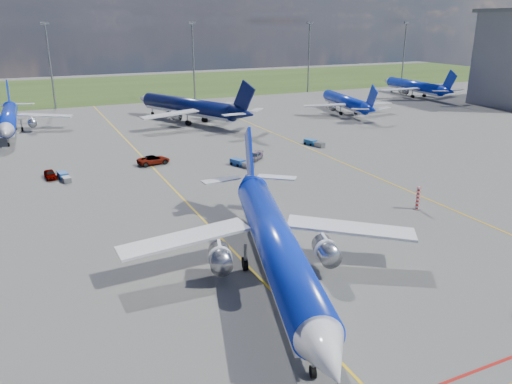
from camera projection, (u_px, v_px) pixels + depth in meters
name	position (u px, v px, depth m)	size (l,w,h in m)	color
ground	(260.00, 279.00, 46.56)	(400.00, 400.00, 0.00)	#51514E
grass_strip	(77.00, 89.00, 175.21)	(400.00, 80.00, 0.01)	#2D4719
taxiway_lines	(177.00, 191.00, 70.39)	(60.25, 160.00, 0.02)	gold
floodlight_masts	(126.00, 59.00, 140.81)	(202.20, 0.50, 22.70)	slate
warning_post	(418.00, 198.00, 63.30)	(0.50, 0.50, 3.00)	red
bg_jet_nnw	(11.00, 134.00, 106.13)	(27.77, 36.45, 9.55)	#0D29BE
bg_jet_n	(189.00, 122.00, 118.69)	(31.54, 41.40, 10.84)	#070F41
bg_jet_ne	(345.00, 113.00, 130.17)	(25.53, 33.51, 8.78)	#0D29BE
bg_jet_ene	(413.00, 96.00, 158.94)	(27.35, 35.90, 9.40)	#0D29BE
main_airliner	(275.00, 280.00, 46.31)	(30.87, 40.51, 10.61)	#0D29BE
service_car_a	(50.00, 174.00, 76.02)	(1.55, 3.84, 1.31)	#999999
service_car_b	(154.00, 160.00, 83.57)	(2.49, 5.41, 1.50)	#999999
service_car_c	(255.00, 156.00, 86.39)	(1.66, 4.08, 1.18)	#999999
baggage_tug_w	(241.00, 163.00, 82.50)	(2.85, 4.76, 1.04)	#194696
baggage_tug_c	(64.00, 177.00, 75.53)	(1.76, 4.43, 0.97)	#1A4B9D
baggage_tug_e	(314.00, 143.00, 96.23)	(2.47, 4.74, 1.03)	#1B5AA4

